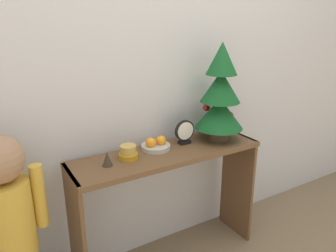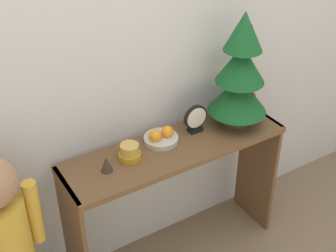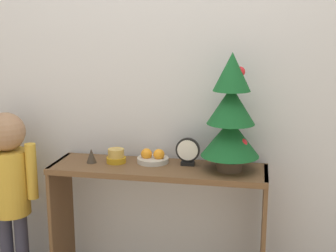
% 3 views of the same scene
% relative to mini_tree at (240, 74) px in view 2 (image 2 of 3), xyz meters
% --- Properties ---
extents(back_wall, '(7.00, 0.05, 2.50)m').
position_rel_mini_tree_xyz_m(back_wall, '(-0.37, 0.20, 0.23)').
color(back_wall, silver).
rests_on(back_wall, ground_plane).
extents(console_table, '(1.13, 0.32, 0.73)m').
position_rel_mini_tree_xyz_m(console_table, '(-0.37, -0.01, -0.45)').
color(console_table, brown).
rests_on(console_table, ground_plane).
extents(mini_tree, '(0.29, 0.29, 0.60)m').
position_rel_mini_tree_xyz_m(mini_tree, '(0.00, 0.00, 0.00)').
color(mini_tree, '#4C3828').
rests_on(mini_tree, console_table).
extents(fruit_bowl, '(0.17, 0.17, 0.08)m').
position_rel_mini_tree_xyz_m(fruit_bowl, '(-0.41, 0.06, -0.26)').
color(fruit_bowl, '#B7B2A8').
rests_on(fruit_bowl, console_table).
extents(singing_bowl, '(0.10, 0.10, 0.08)m').
position_rel_mini_tree_xyz_m(singing_bowl, '(-0.60, 0.02, -0.25)').
color(singing_bowl, '#B78419').
rests_on(singing_bowl, console_table).
extents(desk_clock, '(0.13, 0.04, 0.15)m').
position_rel_mini_tree_xyz_m(desk_clock, '(-0.22, 0.05, -0.21)').
color(desk_clock, black).
rests_on(desk_clock, console_table).
extents(figurine, '(0.05, 0.05, 0.08)m').
position_rel_mini_tree_xyz_m(figurine, '(-0.73, -0.01, -0.24)').
color(figurine, '#382D23').
rests_on(figurine, console_table).
extents(child_figure, '(0.34, 0.22, 0.99)m').
position_rel_mini_tree_xyz_m(child_figure, '(-1.22, -0.02, -0.39)').
color(child_figure, '#38384C').
rests_on(child_figure, ground_plane).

